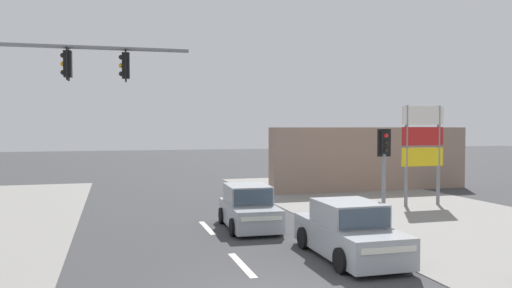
{
  "coord_description": "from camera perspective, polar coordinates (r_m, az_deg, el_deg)",
  "views": [
    {
      "loc": [
        -3.23,
        -9.56,
        3.62
      ],
      "look_at": [
        0.68,
        4.0,
        3.14
      ],
      "focal_mm": 35.0,
      "sensor_mm": 36.0,
      "label": 1
    }
  ],
  "objects": [
    {
      "name": "shopfront_wall_far",
      "position": [
        29.32,
        13.0,
        -1.66
      ],
      "size": [
        12.0,
        1.0,
        3.6
      ],
      "primitive_type": "cube",
      "color": "gray",
      "rests_on": "ground"
    },
    {
      "name": "shopping_plaza_sign",
      "position": [
        24.07,
        18.51,
        0.33
      ],
      "size": [
        2.1,
        0.16,
        4.6
      ],
      "color": "slate",
      "rests_on": "ground"
    },
    {
      "name": "lane_dash_mid",
      "position": [
        13.47,
        -1.64,
        -13.62
      ],
      "size": [
        0.2,
        2.4,
        0.01
      ],
      "primitive_type": "cube",
      "color": "silver",
      "rests_on": "ground"
    },
    {
      "name": "hatchback_crossing_left",
      "position": [
        17.98,
        -0.83,
        -7.38
      ],
      "size": [
        1.91,
        3.71,
        1.53
      ],
      "color": "#A3A8AD",
      "rests_on": "ground"
    },
    {
      "name": "pedestal_signal_right_kerb",
      "position": [
        15.7,
        14.42,
        -2.5
      ],
      "size": [
        0.44,
        0.29,
        3.56
      ],
      "color": "slate",
      "rests_on": "ground"
    },
    {
      "name": "sedan_receding_far",
      "position": [
        14.23,
        10.58,
        -9.9
      ],
      "size": [
        1.93,
        4.26,
        1.56
      ],
      "color": "#A3A8AD",
      "rests_on": "ground"
    },
    {
      "name": "traffic_signal_mast",
      "position": [
        13.98,
        -23.86,
        3.95
      ],
      "size": [
        5.29,
        0.51,
        6.0
      ],
      "color": "slate",
      "rests_on": "ground"
    },
    {
      "name": "lane_dash_far",
      "position": [
        18.22,
        -5.62,
        -9.5
      ],
      "size": [
        0.2,
        2.4,
        0.01
      ],
      "primitive_type": "cube",
      "color": "silver",
      "rests_on": "ground"
    }
  ]
}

